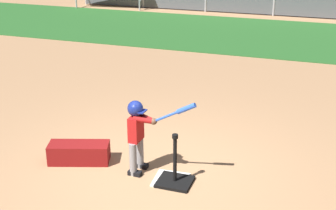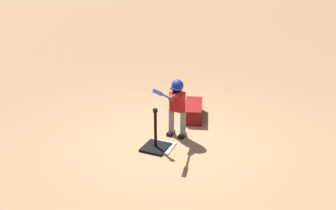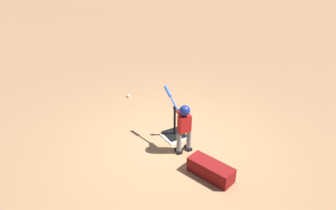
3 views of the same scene
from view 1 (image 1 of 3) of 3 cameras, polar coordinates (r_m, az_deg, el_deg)
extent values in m
plane|color=#AD7F56|center=(6.36, -0.90, -8.34)|extent=(90.00, 90.00, 0.00)
cube|color=#286026|center=(14.28, 11.04, 8.35)|extent=(56.00, 4.92, 0.02)
cube|color=white|center=(6.20, 0.35, -9.12)|extent=(0.47, 0.47, 0.02)
cube|color=black|center=(6.14, 0.84, -9.33)|extent=(0.44, 0.40, 0.04)
cylinder|color=black|center=(5.98, 0.85, -6.67)|extent=(0.05, 0.05, 0.61)
cylinder|color=black|center=(5.83, 0.87, -3.83)|extent=(0.08, 0.08, 0.05)
cylinder|color=gray|center=(6.41, -3.43, -5.77)|extent=(0.10, 0.10, 0.46)
cube|color=black|center=(6.50, -3.23, -7.38)|extent=(0.18, 0.10, 0.06)
cylinder|color=gray|center=(6.24, -4.28, -6.64)|extent=(0.10, 0.10, 0.46)
cube|color=black|center=(6.33, -4.07, -8.28)|extent=(0.18, 0.10, 0.06)
cube|color=red|center=(6.15, -3.94, -2.87)|extent=(0.14, 0.25, 0.34)
sphere|color=brown|center=(6.04, -4.01, -0.52)|extent=(0.18, 0.18, 0.18)
sphere|color=navy|center=(6.04, -4.01, -0.42)|extent=(0.21, 0.21, 0.21)
cube|color=navy|center=(6.01, -3.26, -0.76)|extent=(0.11, 0.16, 0.01)
cylinder|color=red|center=(6.07, -2.72, -1.57)|extent=(0.28, 0.16, 0.10)
cylinder|color=red|center=(6.00, -3.02, -1.84)|extent=(0.29, 0.14, 0.10)
sphere|color=brown|center=(5.99, -1.75, -2.02)|extent=(0.09, 0.09, 0.09)
cylinder|color=blue|center=(5.84, 0.65, -1.07)|extent=(0.55, 0.06, 0.32)
cylinder|color=blue|center=(5.75, 2.25, -0.43)|extent=(0.26, 0.07, 0.18)
cylinder|color=black|center=(6.00, -1.90, -2.08)|extent=(0.04, 0.05, 0.05)
cube|color=#ADAFB7|center=(18.85, 13.00, 12.36)|extent=(3.91, 0.40, 0.04)
cube|color=#ADAFB7|center=(19.13, 12.98, 11.59)|extent=(3.91, 0.46, 0.04)
cube|color=#ADAFB7|center=(18.49, 12.92, 12.32)|extent=(3.91, 0.46, 0.04)
cylinder|color=#ADAFB7|center=(19.09, 18.48, 11.44)|extent=(0.06, 0.06, 0.36)
cylinder|color=#ADAFB7|center=(17.62, 18.68, 11.77)|extent=(0.06, 0.06, 1.03)
cylinder|color=#ADAFB7|center=(19.30, 7.59, 12.44)|extent=(0.06, 0.06, 0.36)
cube|color=maroon|center=(6.71, -10.78, -5.74)|extent=(0.90, 0.57, 0.28)
camera|label=2|loc=(8.28, 45.79, 14.21)|focal=42.00mm
camera|label=3|loc=(10.46, -22.81, 23.74)|focal=35.00mm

